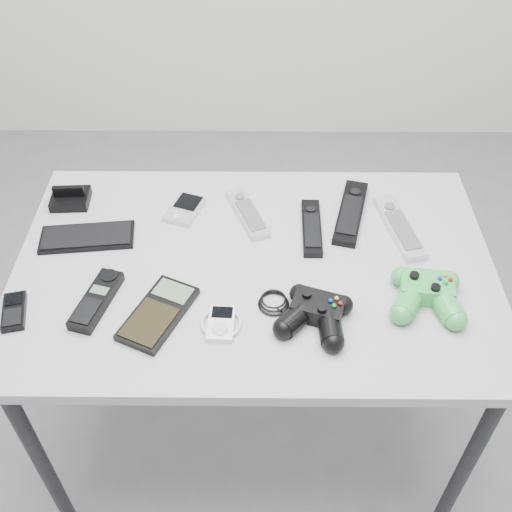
{
  "coord_description": "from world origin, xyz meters",
  "views": [
    {
      "loc": [
        0.08,
        -0.97,
        1.74
      ],
      "look_at": [
        0.07,
        0.02,
        0.77
      ],
      "focal_mm": 42.0,
      "sensor_mm": 36.0,
      "label": 1
    }
  ],
  "objects_px": {
    "mobile_phone": "(14,311)",
    "mp3_player": "(221,323)",
    "pda": "(185,209)",
    "cordless_handset": "(96,300)",
    "pda_keyboard": "(87,237)",
    "calculator": "(158,313)",
    "controller_green": "(427,292)",
    "desk": "(254,283)",
    "controller_black": "(316,312)",
    "remote_black_b": "(351,212)",
    "remote_black_a": "(312,227)",
    "remote_silver_b": "(399,227)",
    "remote_silver_a": "(248,213)"
  },
  "relations": [
    {
      "from": "controller_green",
      "to": "mobile_phone",
      "type": "bearing_deg",
      "value": -169.73
    },
    {
      "from": "cordless_handset",
      "to": "remote_silver_a",
      "type": "bearing_deg",
      "value": 58.26
    },
    {
      "from": "remote_black_a",
      "to": "remote_black_b",
      "type": "height_order",
      "value": "remote_black_b"
    },
    {
      "from": "pda_keyboard",
      "to": "cordless_handset",
      "type": "bearing_deg",
      "value": -78.97
    },
    {
      "from": "mobile_phone",
      "to": "remote_black_b",
      "type": "bearing_deg",
      "value": 10.66
    },
    {
      "from": "remote_silver_b",
      "to": "mobile_phone",
      "type": "xyz_separation_m",
      "value": [
        -0.87,
        -0.28,
        -0.0
      ]
    },
    {
      "from": "remote_black_a",
      "to": "calculator",
      "type": "xyz_separation_m",
      "value": [
        -0.34,
        -0.28,
        -0.0
      ]
    },
    {
      "from": "pda_keyboard",
      "to": "controller_green",
      "type": "bearing_deg",
      "value": -20.24
    },
    {
      "from": "cordless_handset",
      "to": "mobile_phone",
      "type": "bearing_deg",
      "value": -154.75
    },
    {
      "from": "desk",
      "to": "pda",
      "type": "distance_m",
      "value": 0.27
    },
    {
      "from": "desk",
      "to": "controller_green",
      "type": "distance_m",
      "value": 0.4
    },
    {
      "from": "remote_black_a",
      "to": "remote_silver_b",
      "type": "xyz_separation_m",
      "value": [
        0.22,
        0.0,
        0.0
      ]
    },
    {
      "from": "remote_silver_a",
      "to": "calculator",
      "type": "bearing_deg",
      "value": -141.0
    },
    {
      "from": "remote_black_b",
      "to": "mobile_phone",
      "type": "height_order",
      "value": "remote_black_b"
    },
    {
      "from": "pda",
      "to": "remote_black_b",
      "type": "height_order",
      "value": "remote_black_b"
    },
    {
      "from": "desk",
      "to": "pda_keyboard",
      "type": "height_order",
      "value": "pda_keyboard"
    },
    {
      "from": "pda",
      "to": "controller_black",
      "type": "xyz_separation_m",
      "value": [
        0.31,
        -0.36,
        0.02
      ]
    },
    {
      "from": "remote_silver_a",
      "to": "remote_silver_b",
      "type": "xyz_separation_m",
      "value": [
        0.38,
        -0.05,
        0.0
      ]
    },
    {
      "from": "pda_keyboard",
      "to": "controller_green",
      "type": "distance_m",
      "value": 0.81
    },
    {
      "from": "remote_silver_a",
      "to": "mp3_player",
      "type": "distance_m",
      "value": 0.36
    },
    {
      "from": "remote_black_b",
      "to": "mp3_player",
      "type": "distance_m",
      "value": 0.48
    },
    {
      "from": "desk",
      "to": "controller_black",
      "type": "height_order",
      "value": "controller_black"
    },
    {
      "from": "mp3_player",
      "to": "remote_silver_b",
      "type": "bearing_deg",
      "value": 38.87
    },
    {
      "from": "calculator",
      "to": "cordless_handset",
      "type": "bearing_deg",
      "value": -168.9
    },
    {
      "from": "controller_black",
      "to": "controller_green",
      "type": "relative_size",
      "value": 1.51
    },
    {
      "from": "remote_black_a",
      "to": "controller_black",
      "type": "distance_m",
      "value": 0.29
    },
    {
      "from": "controller_black",
      "to": "controller_green",
      "type": "height_order",
      "value": "controller_green"
    },
    {
      "from": "remote_silver_b",
      "to": "remote_black_a",
      "type": "bearing_deg",
      "value": 168.01
    },
    {
      "from": "desk",
      "to": "pda",
      "type": "xyz_separation_m",
      "value": [
        -0.18,
        0.19,
        0.07
      ]
    },
    {
      "from": "calculator",
      "to": "pda",
      "type": "bearing_deg",
      "value": 110.65
    },
    {
      "from": "remote_silver_b",
      "to": "controller_black",
      "type": "bearing_deg",
      "value": -140.37
    },
    {
      "from": "pda_keyboard",
      "to": "calculator",
      "type": "distance_m",
      "value": 0.32
    },
    {
      "from": "pda_keyboard",
      "to": "remote_silver_a",
      "type": "xyz_separation_m",
      "value": [
        0.39,
        0.09,
        0.0
      ]
    },
    {
      "from": "remote_silver_b",
      "to": "mp3_player",
      "type": "xyz_separation_m",
      "value": [
        -0.43,
        -0.31,
        -0.0
      ]
    },
    {
      "from": "mobile_phone",
      "to": "mp3_player",
      "type": "height_order",
      "value": "mobile_phone"
    },
    {
      "from": "remote_silver_b",
      "to": "calculator",
      "type": "height_order",
      "value": "remote_silver_b"
    },
    {
      "from": "remote_black_a",
      "to": "remote_black_b",
      "type": "bearing_deg",
      "value": 30.1
    },
    {
      "from": "calculator",
      "to": "mp3_player",
      "type": "relative_size",
      "value": 2.1
    },
    {
      "from": "mp3_player",
      "to": "pda_keyboard",
      "type": "bearing_deg",
      "value": 144.83
    },
    {
      "from": "pda",
      "to": "calculator",
      "type": "relative_size",
      "value": 0.58
    },
    {
      "from": "remote_black_a",
      "to": "mobile_phone",
      "type": "height_order",
      "value": "remote_black_a"
    },
    {
      "from": "pda_keyboard",
      "to": "mp3_player",
      "type": "relative_size",
      "value": 2.44
    },
    {
      "from": "remote_black_b",
      "to": "cordless_handset",
      "type": "relative_size",
      "value": 1.42
    },
    {
      "from": "desk",
      "to": "remote_black_b",
      "type": "distance_m",
      "value": 0.31
    },
    {
      "from": "calculator",
      "to": "remote_silver_a",
      "type": "bearing_deg",
      "value": 85.43
    },
    {
      "from": "pda",
      "to": "cordless_handset",
      "type": "xyz_separation_m",
      "value": [
        -0.16,
        -0.31,
        0.0
      ]
    },
    {
      "from": "pda",
      "to": "mp3_player",
      "type": "xyz_separation_m",
      "value": [
        0.11,
        -0.37,
        -0.0
      ]
    },
    {
      "from": "controller_green",
      "to": "remote_silver_b",
      "type": "bearing_deg",
      "value": 102.16
    },
    {
      "from": "cordless_handset",
      "to": "controller_green",
      "type": "distance_m",
      "value": 0.72
    },
    {
      "from": "pda_keyboard",
      "to": "mp3_player",
      "type": "bearing_deg",
      "value": -44.59
    }
  ]
}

